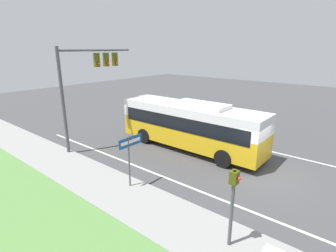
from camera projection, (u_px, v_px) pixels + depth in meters
The scene contains 8 objects.
ground_plane at pixel (263, 175), 14.07m from camera, with size 80.00×80.00×0.00m, color #424244.
sidewalk at pixel (201, 235), 9.47m from camera, with size 2.80×80.00×0.12m.
lane_divider_near at pixel (233, 204), 11.41m from camera, with size 0.14×30.00×0.01m.
lane_divider_far at pixel (284, 154), 16.73m from camera, with size 0.14×30.00×0.01m.
bus at pixel (190, 123), 17.24m from camera, with size 2.61×10.08×3.23m.
signal_gantry at pixel (87, 75), 16.91m from camera, with size 5.61×0.41×6.65m.
pedestrian_signal at pixel (233, 197), 8.41m from camera, with size 0.28×0.34×2.87m.
street_sign at pixel (130, 151), 12.28m from camera, with size 1.41×0.08×2.64m.
Camera 1 is at (-13.09, -4.12, 6.56)m, focal length 28.00 mm.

